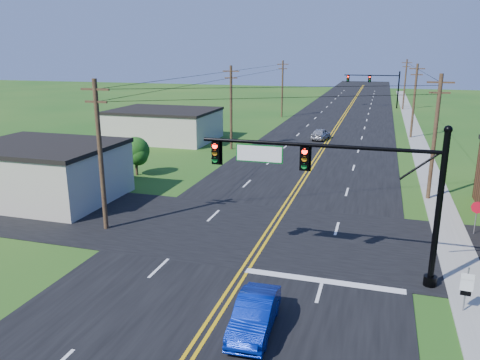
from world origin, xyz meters
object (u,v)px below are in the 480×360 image
(signal_mast_far, at_px, (374,83))
(blue_car, at_px, (255,315))
(signal_mast_main, at_px, (337,180))
(route_sign, at_px, (466,287))
(stop_sign, at_px, (477,211))

(signal_mast_far, relative_size, blue_car, 2.71)
(signal_mast_main, distance_m, blue_car, 7.47)
(signal_mast_main, xyz_separation_m, route_sign, (5.60, -2.02, -3.56))
(signal_mast_main, xyz_separation_m, signal_mast_far, (0.10, 72.00, -0.20))
(signal_mast_main, height_order, route_sign, signal_mast_main)
(stop_sign, bearing_deg, route_sign, -79.83)
(blue_car, xyz_separation_m, route_sign, (7.97, 3.77, 0.52))
(signal_mast_main, xyz_separation_m, blue_car, (-2.37, -5.79, -4.08))
(blue_car, height_order, route_sign, route_sign)
(route_sign, xyz_separation_m, stop_sign, (1.91, 9.49, 0.28))
(signal_mast_main, bearing_deg, signal_mast_far, 89.92)
(route_sign, height_order, stop_sign, stop_sign)
(blue_car, relative_size, stop_sign, 1.98)
(stop_sign, bearing_deg, signal_mast_far, 118.09)
(blue_car, bearing_deg, signal_mast_far, 85.60)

